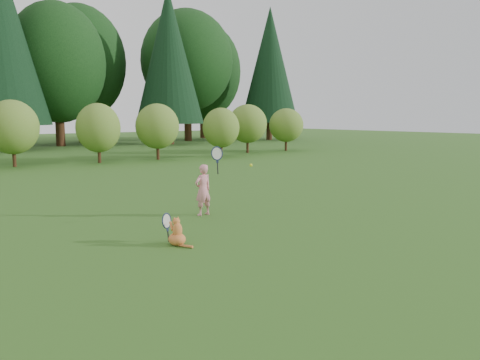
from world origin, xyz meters
TOP-DOWN VIEW (x-y plane):
  - ground at (0.00, 0.00)m, footprint 100.00×100.00m
  - shrub_row at (0.00, 13.00)m, footprint 28.00×3.00m
  - child at (-0.53, 1.08)m, footprint 0.60×0.36m
  - cat at (-2.09, -0.55)m, footprint 0.33×0.59m
  - tennis_ball at (-0.13, 0.01)m, footprint 0.06×0.06m

SIDE VIEW (x-z plane):
  - ground at x=0.00m, z-range 0.00..0.00m
  - cat at x=-2.09m, z-range -0.08..0.54m
  - child at x=-0.53m, z-range -0.24..1.34m
  - tennis_ball at x=-0.13m, z-range 1.07..1.13m
  - shrub_row at x=0.00m, z-range 0.00..2.80m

